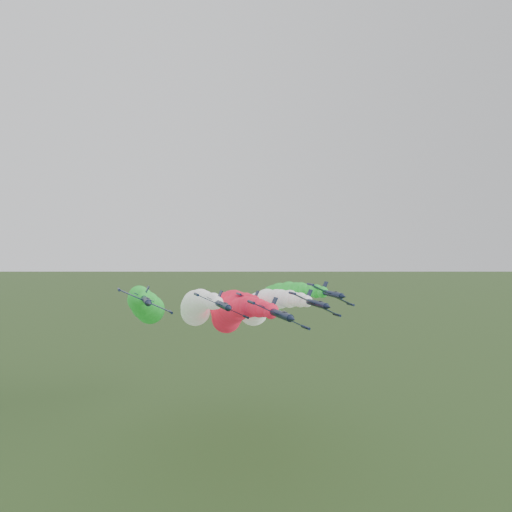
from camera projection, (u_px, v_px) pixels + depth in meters
The scene contains 6 objects.
jet_lead at pixel (230, 314), 122.43m from camera, with size 16.49×70.64×16.03m.
jet_inner_left at pixel (196, 307), 133.22m from camera, with size 16.29×70.44×15.83m.
jet_inner_right at pixel (260, 307), 138.12m from camera, with size 16.82×70.97×16.36m.
jet_outer_left at pixel (145, 304), 133.87m from camera, with size 16.73×70.88×16.27m.
jet_outer_right at pixel (274, 299), 146.87m from camera, with size 16.97×71.12×16.51m.
jet_trail at pixel (225, 306), 150.82m from camera, with size 16.51×70.66×16.05m.
Camera 1 is at (-35.64, -78.19, 55.66)m, focal length 35.00 mm.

